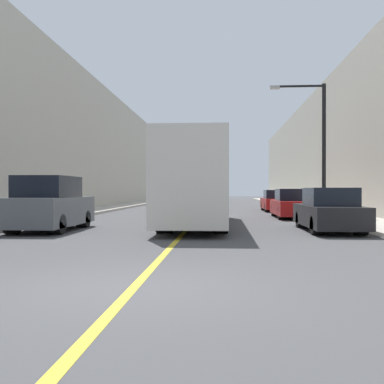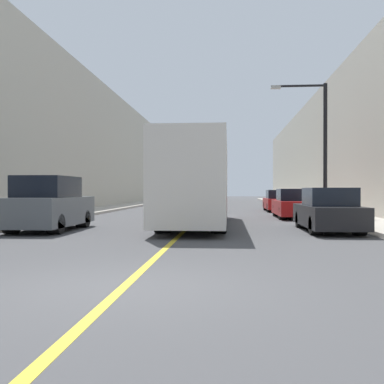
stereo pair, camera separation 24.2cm
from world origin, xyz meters
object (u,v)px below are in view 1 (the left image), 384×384
car_right_mid (292,205)px  parked_suv_left (50,206)px  bus (198,182)px  car_right_near (329,212)px  car_right_far (276,202)px  street_lamp_right (318,139)px

car_right_mid → parked_suv_left: bearing=-140.7°
car_right_mid → bus: bearing=-132.1°
bus → car_right_near: 5.48m
parked_suv_left → car_right_mid: size_ratio=0.93×
car_right_near → car_right_far: bearing=90.3°
car_right_mid → street_lamp_right: street_lamp_right is taller
car_right_near → street_lamp_right: (1.11, 7.09, 3.37)m
car_right_near → car_right_far: size_ratio=1.00×
car_right_near → street_lamp_right: bearing=81.1°
bus → car_right_mid: 7.01m
car_right_mid → street_lamp_right: (1.26, -0.48, 3.38)m
car_right_mid → street_lamp_right: size_ratio=0.71×
parked_suv_left → car_right_mid: parked_suv_left is taller
car_right_near → car_right_far: (-0.07, 15.10, -0.03)m
car_right_far → bus: bearing=-110.4°
bus → parked_suv_left: bearing=-150.9°
car_right_mid → car_right_far: bearing=89.4°
bus → car_right_mid: size_ratio=2.34×
car_right_far → parked_suv_left: bearing=-122.4°
parked_suv_left → street_lamp_right: (11.07, 7.54, 3.17)m
street_lamp_right → car_right_far: bearing=98.4°
car_right_near → car_right_mid: 7.57m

